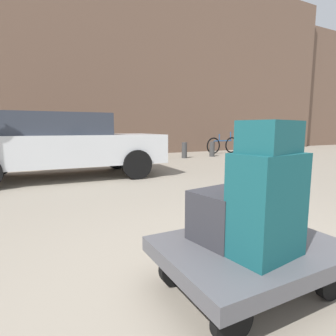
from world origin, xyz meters
TOP-DOWN VIEW (x-y plane):
  - ground_plane at (0.00, 0.00)m, footprint 60.00×60.00m
  - building_facade_brick at (2.00, 10.38)m, footprint 24.00×1.20m
  - building_facade_side at (14.00, 10.77)m, footprint 12.00×1.00m
  - luggage_cart at (0.00, 0.00)m, footprint 1.19×0.88m
  - suitcase_teal_rear_left at (-0.06, -0.16)m, footprint 0.46×0.33m
  - duffel_bag_charcoal_front_left at (-0.03, 0.15)m, footprint 0.63×0.45m
  - duffel_bag_teal_topmost_pile at (-0.06, -0.16)m, footprint 0.41×0.32m
  - parked_car at (-0.61, 5.23)m, footprint 4.37×2.07m
  - bicycle_leaning at (6.48, 8.45)m, footprint 1.76×0.13m
  - bollard_kerb_near at (2.72, 7.55)m, footprint 0.20×0.20m
  - bollard_kerb_mid at (3.97, 7.55)m, footprint 0.20×0.20m
  - bollard_kerb_far at (5.24, 7.55)m, footprint 0.20×0.20m
  - bollard_corner at (7.33, 7.55)m, footprint 0.20×0.20m

SIDE VIEW (x-z plane):
  - ground_plane at x=0.00m, z-range 0.00..0.00m
  - luggage_cart at x=0.00m, z-range 0.10..0.44m
  - bollard_kerb_near at x=2.72m, z-range 0.00..0.59m
  - bollard_kerb_mid at x=3.97m, z-range 0.00..0.59m
  - bollard_kerb_far at x=5.24m, z-range 0.00..0.59m
  - bollard_corner at x=7.33m, z-range 0.00..0.59m
  - bicycle_leaning at x=6.48m, z-range -0.11..0.85m
  - duffel_bag_charcoal_front_left at x=-0.03m, z-range 0.34..0.68m
  - suitcase_teal_rear_left at x=-0.06m, z-range 0.34..0.95m
  - parked_car at x=-0.61m, z-range 0.05..1.47m
  - duffel_bag_teal_topmost_pile at x=-0.06m, z-range 0.95..1.13m
  - building_facade_side at x=14.00m, z-range 0.00..7.27m
  - building_facade_brick at x=2.00m, z-range 0.00..8.08m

